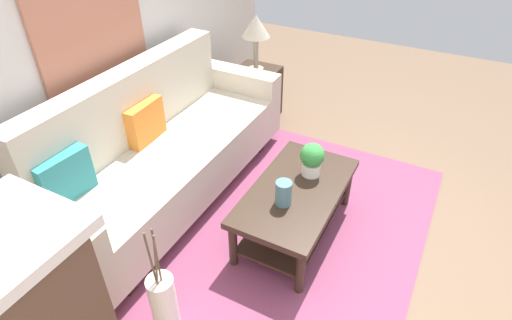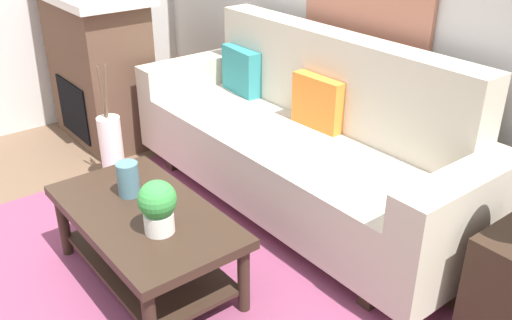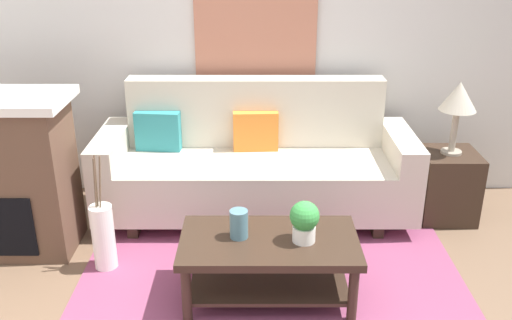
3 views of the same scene
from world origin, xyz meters
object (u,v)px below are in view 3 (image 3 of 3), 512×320
at_px(couch, 258,165).
at_px(coffee_table, 271,255).
at_px(throw_pillow_teal, 161,131).
at_px(tabletop_vase, 241,224).
at_px(table_lamp, 461,100).
at_px(throw_pillow_orange, 258,131).
at_px(floor_vase, 106,237).
at_px(fireplace, 7,174).
at_px(potted_plant_tabletop, 307,220).
at_px(framed_painting, 258,31).
at_px(side_table, 449,186).

relative_size(couch, coffee_table, 2.24).
xyz_separation_m(throw_pillow_teal, tabletop_vase, (0.68, -1.25, -0.16)).
relative_size(coffee_table, table_lamp, 1.93).
relative_size(throw_pillow_teal, throw_pillow_orange, 1.00).
distance_m(coffee_table, table_lamp, 1.94).
xyz_separation_m(tabletop_vase, floor_vase, (-0.94, 0.32, -0.28)).
bearing_deg(throw_pillow_orange, fireplace, -159.95).
bearing_deg(potted_plant_tabletop, couch, 104.12).
bearing_deg(potted_plant_tabletop, fireplace, 162.62).
relative_size(tabletop_vase, fireplace, 0.16).
bearing_deg(tabletop_vase, couch, 84.84).
distance_m(table_lamp, framed_painting, 1.67).
distance_m(couch, floor_vase, 1.33).
xyz_separation_m(throw_pillow_teal, throw_pillow_orange, (0.78, 0.00, 0.00)).
bearing_deg(fireplace, potted_plant_tabletop, -17.38).
relative_size(coffee_table, tabletop_vase, 6.07).
height_order(coffee_table, tabletop_vase, tabletop_vase).
bearing_deg(tabletop_vase, throw_pillow_teal, 118.70).
relative_size(coffee_table, floor_vase, 2.31).
bearing_deg(table_lamp, fireplace, -171.94).
distance_m(couch, table_lamp, 1.63).
bearing_deg(side_table, potted_plant_tabletop, -138.02).
relative_size(throw_pillow_teal, side_table, 0.64).
relative_size(table_lamp, floor_vase, 1.20).
height_order(throw_pillow_teal, table_lamp, table_lamp).
height_order(throw_pillow_orange, coffee_table, throw_pillow_orange).
bearing_deg(throw_pillow_orange, floor_vase, -138.11).
relative_size(throw_pillow_orange, table_lamp, 0.63).
height_order(potted_plant_tabletop, framed_painting, framed_painting).
relative_size(throw_pillow_teal, potted_plant_tabletop, 1.37).
relative_size(table_lamp, framed_painting, 0.57).
relative_size(fireplace, framed_painting, 1.17).
distance_m(coffee_table, floor_vase, 1.17).
bearing_deg(throw_pillow_teal, tabletop_vase, -61.30).
relative_size(tabletop_vase, side_table, 0.32).
bearing_deg(tabletop_vase, throw_pillow_orange, 85.35).
bearing_deg(potted_plant_tabletop, floor_vase, 164.79).
height_order(couch, fireplace, fireplace).
distance_m(tabletop_vase, side_table, 1.97).
xyz_separation_m(couch, potted_plant_tabletop, (0.29, -1.17, 0.14)).
xyz_separation_m(table_lamp, floor_vase, (-2.57, -0.75, -0.76)).
xyz_separation_m(coffee_table, table_lamp, (1.45, 1.09, 0.68)).
bearing_deg(table_lamp, framed_painting, 161.24).
relative_size(couch, floor_vase, 5.17).
bearing_deg(fireplace, table_lamp, 8.06).
distance_m(couch, fireplace, 1.85).
relative_size(tabletop_vase, potted_plant_tabletop, 0.69).
bearing_deg(throw_pillow_orange, throw_pillow_teal, 180.00).
height_order(fireplace, framed_painting, framed_painting).
relative_size(throw_pillow_orange, floor_vase, 0.76).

